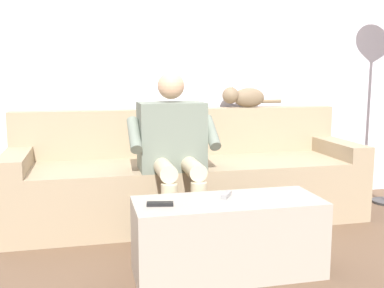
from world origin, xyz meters
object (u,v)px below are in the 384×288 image
coffee_table (228,237)px  remote_black (160,204)px  person_solo_seated (173,143)px  remote_white (273,193)px  cat_on_backrest (243,97)px  couch (187,180)px  remote_gray (226,195)px

coffee_table → remote_black: 0.43m
person_solo_seated → remote_white: person_solo_seated is taller
cat_on_backrest → remote_black: 1.66m
couch → person_solo_seated: bearing=63.7°
coffee_table → remote_gray: remote_gray is taller
person_solo_seated → cat_on_backrest: bearing=-138.8°
cat_on_backrest → remote_black: size_ratio=3.72×
coffee_table → person_solo_seated: 0.81m
coffee_table → remote_white: remote_white is taller
cat_on_backrest → remote_white: (0.25, 1.23, -0.47)m
couch → remote_gray: 0.97m
remote_black → remote_gray: bearing=23.3°
remote_white → remote_black: remote_white is taller
person_solo_seated → remote_gray: size_ratio=9.16×
person_solo_seated → cat_on_backrest: 0.97m
couch → person_solo_seated: person_solo_seated is taller
cat_on_backrest → remote_gray: cat_on_backrest is taller
couch → coffee_table: 1.02m
remote_gray → remote_black: (0.38, 0.08, -0.00)m
remote_gray → coffee_table: bearing=-155.0°
remote_gray → person_solo_seated: bearing=48.6°
coffee_table → remote_gray: size_ratio=8.49×
person_solo_seated → remote_gray: (-0.18, 0.61, -0.20)m
couch → remote_gray: couch is taller
couch → remote_gray: bearing=90.5°
couch → remote_gray: size_ratio=21.60×
coffee_table → remote_white: (-0.28, -0.05, 0.22)m
remote_white → remote_gray: bearing=152.8°
coffee_table → remote_white: 0.36m
couch → remote_black: couch is taller
remote_gray → remote_white: remote_gray is taller
remote_white → cat_on_backrest: bearing=53.4°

